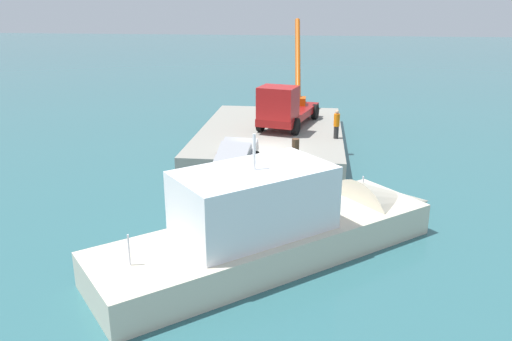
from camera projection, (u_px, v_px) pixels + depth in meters
The scene contains 8 objects.
ground at pixel (263, 167), 28.09m from camera, with size 200.00×200.00×0.00m, color #2D6066.
dock at pixel (271, 136), 32.27m from camera, with size 13.42×8.65×0.99m, color gray.
crane_truck at pixel (285, 105), 32.01m from camera, with size 11.00×3.77×6.27m.
dock_worker at pixel (337, 124), 29.64m from camera, with size 0.34×0.34×1.65m.
salvaged_car at pixel (230, 171), 25.17m from camera, with size 4.73×2.45×2.77m.
moored_yacht at pixel (312, 227), 19.16m from camera, with size 12.21×13.59×6.10m.
piling_near at pixel (220, 167), 25.77m from camera, with size 0.38×0.38×1.45m, color brown.
piling_mid at pixel (295, 161), 25.25m from camera, with size 0.36×0.36×2.28m, color brown.
Camera 1 is at (26.54, 2.77, 8.78)m, focal length 36.34 mm.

